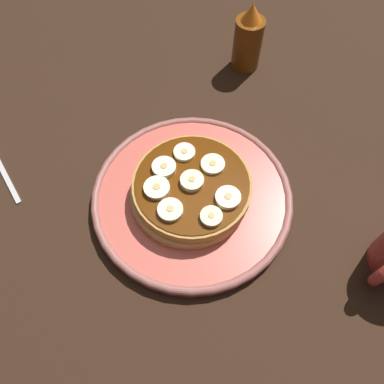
{
  "coord_description": "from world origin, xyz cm",
  "views": [
    {
      "loc": [
        13.8,
        20.94,
        46.0
      ],
      "look_at": [
        0.0,
        0.0,
        2.33
      ],
      "focal_mm": 35.3,
      "sensor_mm": 36.0,
      "label": 1
    }
  ],
  "objects_px": {
    "pancake_stack": "(192,189)",
    "banana_slice_6": "(213,164)",
    "banana_slice_2": "(184,152)",
    "fork": "(0,166)",
    "banana_slice_1": "(164,167)",
    "banana_slice_7": "(211,217)",
    "banana_slice_5": "(228,198)",
    "banana_slice_4": "(170,210)",
    "plate": "(192,197)",
    "banana_slice_3": "(157,188)",
    "syrup_bottle": "(248,40)",
    "banana_slice_0": "(196,183)"
  },
  "relations": [
    {
      "from": "pancake_stack",
      "to": "banana_slice_6",
      "type": "bearing_deg",
      "value": -168.48
    },
    {
      "from": "banana_slice_2",
      "to": "fork",
      "type": "height_order",
      "value": "banana_slice_2"
    },
    {
      "from": "banana_slice_1",
      "to": "banana_slice_7",
      "type": "relative_size",
      "value": 1.15
    },
    {
      "from": "banana_slice_5",
      "to": "banana_slice_6",
      "type": "height_order",
      "value": "banana_slice_5"
    },
    {
      "from": "banana_slice_4",
      "to": "banana_slice_7",
      "type": "distance_m",
      "value": 0.05
    },
    {
      "from": "plate",
      "to": "banana_slice_1",
      "type": "relative_size",
      "value": 8.6
    },
    {
      "from": "banana_slice_3",
      "to": "banana_slice_5",
      "type": "height_order",
      "value": "same"
    },
    {
      "from": "banana_slice_1",
      "to": "banana_slice_6",
      "type": "height_order",
      "value": "banana_slice_1"
    },
    {
      "from": "syrup_bottle",
      "to": "banana_slice_1",
      "type": "bearing_deg",
      "value": 29.4
    },
    {
      "from": "plate",
      "to": "banana_slice_4",
      "type": "xyz_separation_m",
      "value": [
        0.04,
        0.02,
        0.04
      ]
    },
    {
      "from": "plate",
      "to": "banana_slice_2",
      "type": "xyz_separation_m",
      "value": [
        -0.02,
        -0.04,
        0.04
      ]
    },
    {
      "from": "banana_slice_7",
      "to": "syrup_bottle",
      "type": "relative_size",
      "value": 0.24
    },
    {
      "from": "banana_slice_1",
      "to": "banana_slice_0",
      "type": "bearing_deg",
      "value": 116.65
    },
    {
      "from": "banana_slice_3",
      "to": "banana_slice_4",
      "type": "relative_size",
      "value": 1.05
    },
    {
      "from": "fork",
      "to": "syrup_bottle",
      "type": "xyz_separation_m",
      "value": [
        -0.43,
        0.03,
        0.05
      ]
    },
    {
      "from": "banana_slice_0",
      "to": "banana_slice_7",
      "type": "distance_m",
      "value": 0.05
    },
    {
      "from": "banana_slice_7",
      "to": "banana_slice_3",
      "type": "bearing_deg",
      "value": -64.03
    },
    {
      "from": "banana_slice_1",
      "to": "banana_slice_7",
      "type": "distance_m",
      "value": 0.09
    },
    {
      "from": "banana_slice_2",
      "to": "banana_slice_4",
      "type": "distance_m",
      "value": 0.09
    },
    {
      "from": "pancake_stack",
      "to": "banana_slice_7",
      "type": "distance_m",
      "value": 0.06
    },
    {
      "from": "banana_slice_5",
      "to": "fork",
      "type": "height_order",
      "value": "banana_slice_5"
    },
    {
      "from": "banana_slice_3",
      "to": "banana_slice_4",
      "type": "bearing_deg",
      "value": 86.54
    },
    {
      "from": "banana_slice_1",
      "to": "banana_slice_5",
      "type": "relative_size",
      "value": 0.98
    },
    {
      "from": "banana_slice_0",
      "to": "banana_slice_7",
      "type": "relative_size",
      "value": 1.11
    },
    {
      "from": "banana_slice_2",
      "to": "banana_slice_5",
      "type": "relative_size",
      "value": 0.9
    },
    {
      "from": "plate",
      "to": "pancake_stack",
      "type": "bearing_deg",
      "value": 62.06
    },
    {
      "from": "banana_slice_1",
      "to": "banana_slice_3",
      "type": "distance_m",
      "value": 0.03
    },
    {
      "from": "syrup_bottle",
      "to": "banana_slice_0",
      "type": "bearing_deg",
      "value": 38.95
    },
    {
      "from": "banana_slice_6",
      "to": "banana_slice_3",
      "type": "bearing_deg",
      "value": -6.31
    },
    {
      "from": "banana_slice_1",
      "to": "fork",
      "type": "height_order",
      "value": "banana_slice_1"
    },
    {
      "from": "banana_slice_4",
      "to": "banana_slice_5",
      "type": "xyz_separation_m",
      "value": [
        -0.07,
        0.02,
        0.0
      ]
    },
    {
      "from": "banana_slice_1",
      "to": "banana_slice_2",
      "type": "xyz_separation_m",
      "value": [
        -0.04,
        -0.01,
        -0.0
      ]
    },
    {
      "from": "banana_slice_0",
      "to": "pancake_stack",
      "type": "bearing_deg",
      "value": -56.71
    },
    {
      "from": "pancake_stack",
      "to": "banana_slice_0",
      "type": "relative_size",
      "value": 5.39
    },
    {
      "from": "banana_slice_0",
      "to": "banana_slice_6",
      "type": "relative_size",
      "value": 0.96
    },
    {
      "from": "banana_slice_2",
      "to": "syrup_bottle",
      "type": "xyz_separation_m",
      "value": [
        -0.21,
        -0.13,
        0.0
      ]
    },
    {
      "from": "banana_slice_4",
      "to": "fork",
      "type": "bearing_deg",
      "value": -54.43
    },
    {
      "from": "banana_slice_3",
      "to": "banana_slice_6",
      "type": "distance_m",
      "value": 0.08
    },
    {
      "from": "pancake_stack",
      "to": "banana_slice_5",
      "type": "height_order",
      "value": "banana_slice_5"
    },
    {
      "from": "banana_slice_1",
      "to": "banana_slice_4",
      "type": "relative_size",
      "value": 1.0
    },
    {
      "from": "banana_slice_1",
      "to": "banana_slice_2",
      "type": "bearing_deg",
      "value": -170.22
    },
    {
      "from": "banana_slice_1",
      "to": "banana_slice_2",
      "type": "distance_m",
      "value": 0.04
    },
    {
      "from": "banana_slice_6",
      "to": "banana_slice_5",
      "type": "bearing_deg",
      "value": 75.62
    },
    {
      "from": "plate",
      "to": "banana_slice_6",
      "type": "distance_m",
      "value": 0.05
    },
    {
      "from": "plate",
      "to": "banana_slice_2",
      "type": "bearing_deg",
      "value": -110.81
    },
    {
      "from": "banana_slice_5",
      "to": "plate",
      "type": "bearing_deg",
      "value": -61.76
    },
    {
      "from": "pancake_stack",
      "to": "banana_slice_1",
      "type": "distance_m",
      "value": 0.05
    },
    {
      "from": "banana_slice_3",
      "to": "banana_slice_5",
      "type": "xyz_separation_m",
      "value": [
        -0.07,
        0.06,
        0.0
      ]
    },
    {
      "from": "fork",
      "to": "banana_slice_0",
      "type": "bearing_deg",
      "value": 134.93
    },
    {
      "from": "banana_slice_4",
      "to": "banana_slice_7",
      "type": "height_order",
      "value": "same"
    }
  ]
}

